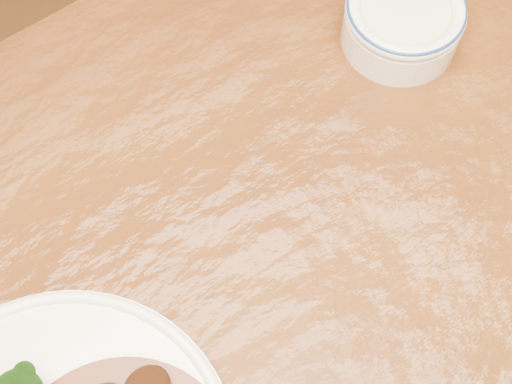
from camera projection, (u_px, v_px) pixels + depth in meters
dining_table at (288, 353)px, 0.72m from camera, size 1.57×1.02×0.75m
dip_bowl at (403, 21)px, 0.76m from camera, size 0.13×0.13×0.06m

